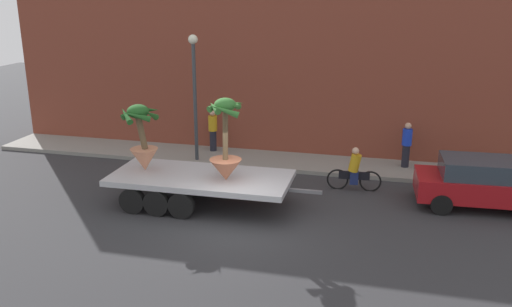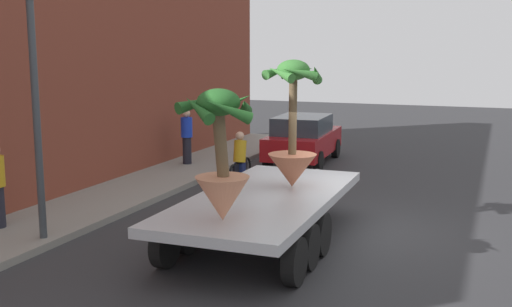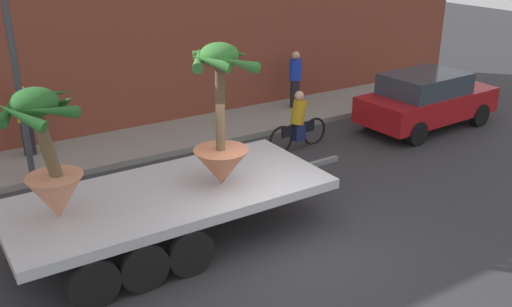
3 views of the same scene
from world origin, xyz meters
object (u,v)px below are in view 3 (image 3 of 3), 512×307
Objects in this scene: pedestrian_near_gate at (295,78)px; cyclist at (298,123)px; parked_car at (426,99)px; potted_palm_rear at (49,161)px; street_lamp at (10,36)px; pedestrian_far_left at (25,119)px; flatbed_trailer at (158,205)px; potted_palm_middle at (221,131)px.

cyclist is at bearing -124.06° from pedestrian_near_gate.
parked_car is at bearing -54.21° from pedestrian_near_gate.
potted_palm_rear is 4.14m from street_lamp.
pedestrian_near_gate is at bearing 125.79° from parked_car.
pedestrian_far_left is 0.35× the size of street_lamp.
flatbed_trailer is 3.90× the size of pedestrian_near_gate.
potted_palm_rear is at bearing -96.14° from pedestrian_far_left.
parked_car is at bearing -11.39° from street_lamp.
flatbed_trailer is 4.85m from street_lamp.
potted_palm_middle is 0.61× the size of parked_car.
potted_palm_rear is 1.26× the size of pedestrian_far_left.
parked_car is 2.45× the size of pedestrian_far_left.
parked_car is (7.66, 2.15, -1.17)m from potted_palm_middle.
street_lamp is (-7.93, -1.07, 2.19)m from pedestrian_near_gate.
cyclist is 4.01m from parked_car.
street_lamp is at bearing 109.05° from flatbed_trailer.
potted_palm_rear is at bearing -94.81° from street_lamp.
parked_car is (3.97, -0.58, 0.16)m from cyclist.
parked_car is 2.45× the size of pedestrian_near_gate.
parked_car is at bearing 10.15° from potted_palm_rear.
pedestrian_near_gate is 7.69m from pedestrian_far_left.
flatbed_trailer is 9.02m from parked_car.
street_lamp is at bearing 166.68° from cyclist.
flatbed_trailer is 5.44m from cyclist.
pedestrian_near_gate is (8.26, 5.00, -0.92)m from potted_palm_rear.
parked_car is 10.66m from street_lamp.
street_lamp is at bearing -100.05° from pedestrian_far_left.
street_lamp is (0.33, 3.93, 1.26)m from potted_palm_rear.
potted_palm_middle is 7.61m from pedestrian_near_gate.
cyclist is 0.38× the size of street_lamp.
flatbed_trailer is at bearing -152.88° from cyclist.
street_lamp is at bearing 85.19° from potted_palm_rear.
potted_palm_rear is 1.17× the size of cyclist.
pedestrian_far_left is (-2.28, 5.52, -0.96)m from potted_palm_middle.
potted_palm_rear reaches higher than cyclist.
cyclist is at bearing 36.45° from potted_palm_middle.
potted_palm_middle reaches higher than flatbed_trailer.
cyclist is at bearing 171.68° from parked_car.
street_lamp reaches higher than cyclist.
pedestrian_near_gate is at bearing 7.70° from street_lamp.
potted_palm_middle reaches higher than pedestrian_near_gate.
flatbed_trailer is 1.59× the size of parked_car.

